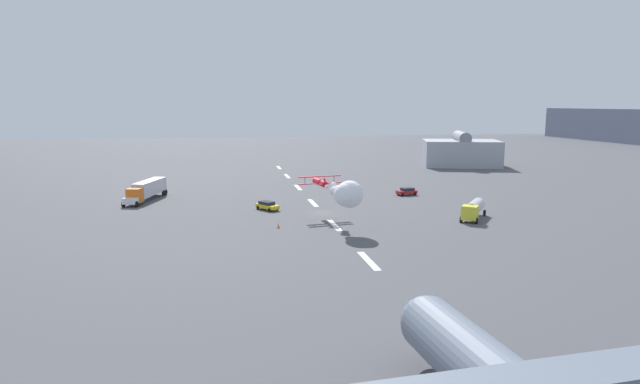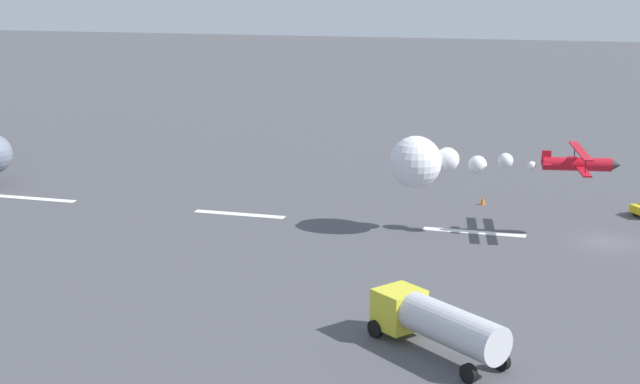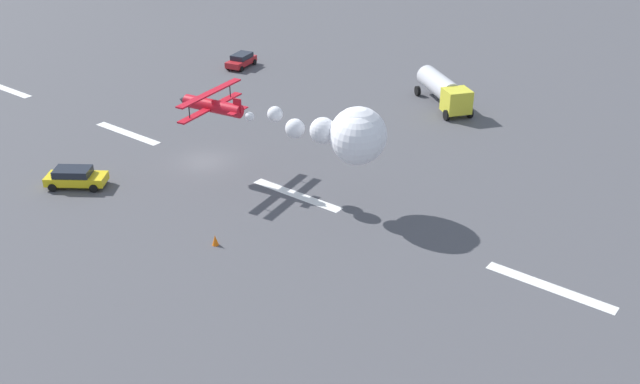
{
  "view_description": "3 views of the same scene",
  "coord_description": "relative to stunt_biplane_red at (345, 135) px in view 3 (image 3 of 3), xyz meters",
  "views": [
    {
      "loc": [
        90.48,
        -17.39,
        18.73
      ],
      "look_at": [
        2.44,
        -0.91,
        4.1
      ],
      "focal_mm": 30.43,
      "sensor_mm": 36.0,
      "label": 1
    },
    {
      "loc": [
        3.66,
        66.65,
        19.52
      ],
      "look_at": [
        22.41,
        0.0,
        2.41
      ],
      "focal_mm": 49.07,
      "sensor_mm": 36.0,
      "label": 2
    },
    {
      "loc": [
        39.72,
        -36.31,
        24.83
      ],
      "look_at": [
        14.08,
        -2.68,
        2.72
      ],
      "focal_mm": 39.63,
      "sensor_mm": 36.0,
      "label": 3
    }
  ],
  "objects": [
    {
      "name": "ground_plane",
      "position": [
        -13.64,
        -0.77,
        -5.64
      ],
      "size": [
        440.0,
        440.0,
        0.0
      ],
      "primitive_type": "plane",
      "color": "#4C4C51",
      "rests_on": "ground"
    },
    {
      "name": "runway_stripe_2",
      "position": [
        -43.13,
        -0.77,
        -5.64
      ],
      "size": [
        8.0,
        0.9,
        0.01
      ],
      "primitive_type": "cube",
      "color": "white",
      "rests_on": "ground"
    },
    {
      "name": "runway_stripe_3",
      "position": [
        -23.47,
        -0.77,
        -5.64
      ],
      "size": [
        8.0,
        0.9,
        0.01
      ],
      "primitive_type": "cube",
      "color": "white",
      "rests_on": "ground"
    },
    {
      "name": "runway_stripe_4",
      "position": [
        -3.81,
        -0.77,
        -5.64
      ],
      "size": [
        8.0,
        0.9,
        0.01
      ],
      "primitive_type": "cube",
      "color": "white",
      "rests_on": "ground"
    },
    {
      "name": "runway_stripe_5",
      "position": [
        15.85,
        -0.77,
        -5.64
      ],
      "size": [
        8.0,
        0.9,
        0.01
      ],
      "primitive_type": "cube",
      "color": "white",
      "rests_on": "ground"
    },
    {
      "name": "stunt_biplane_red",
      "position": [
        0.0,
        0.0,
        0.0
      ],
      "size": [
        17.34,
        7.92,
        4.04
      ],
      "color": "red"
    },
    {
      "name": "fuel_tanker_truck",
      "position": [
        -4.21,
        22.64,
        -3.91
      ],
      "size": [
        8.12,
        7.04,
        2.9
      ],
      "color": "yellow",
      "rests_on": "ground"
    },
    {
      "name": "followme_car_yellow",
      "position": [
        -18.2,
        -9.96,
        -4.83
      ],
      "size": [
        4.74,
        4.08,
        1.52
      ],
      "color": "yellow",
      "rests_on": "ground"
    },
    {
      "name": "airport_staff_sedan",
      "position": [
        -28.72,
        19.92,
        -4.83
      ],
      "size": [
        2.72,
        4.48,
        1.52
      ],
      "color": "#B21E23",
      "rests_on": "ground"
    },
    {
      "name": "traffic_cone_near",
      "position": [
        -19.88,
        -9.36,
        -5.27
      ],
      "size": [
        0.44,
        0.44,
        0.75
      ],
      "primitive_type": "cone",
      "color": "orange",
      "rests_on": "ground"
    },
    {
      "name": "traffic_cone_far",
      "position": [
        -3.62,
        -9.57,
        -5.27
      ],
      "size": [
        0.44,
        0.44,
        0.75
      ],
      "primitive_type": "cone",
      "color": "orange",
      "rests_on": "ground"
    }
  ]
}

